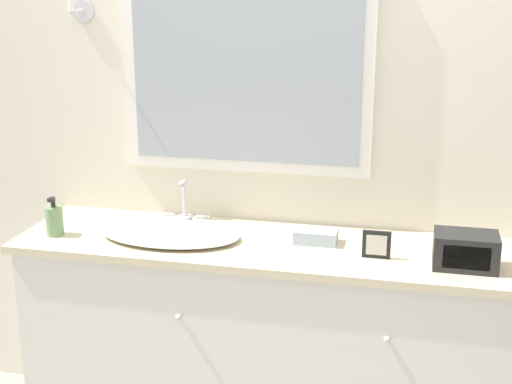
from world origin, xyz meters
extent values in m
cube|color=silver|center=(0.00, 0.59, 1.27)|extent=(8.00, 0.06, 2.55)
cube|color=white|center=(-0.24, 0.54, 1.55)|extent=(1.01, 0.04, 0.89)
cube|color=#9EA8B2|center=(-0.24, 0.52, 1.55)|extent=(0.92, 0.01, 0.80)
cylinder|color=silver|center=(-0.92, 0.55, 1.74)|extent=(0.09, 0.01, 0.09)
cylinder|color=silver|center=(-0.92, 0.50, 1.74)|extent=(0.02, 0.10, 0.02)
cube|color=silver|center=(0.00, 0.29, 0.43)|extent=(2.08, 0.49, 0.86)
cube|color=beige|center=(0.00, 0.29, 0.88)|extent=(2.15, 0.52, 0.03)
sphere|color=silver|center=(-0.38, 0.04, 0.67)|extent=(0.02, 0.02, 0.02)
sphere|color=silver|center=(0.38, 0.04, 0.67)|extent=(0.02, 0.02, 0.02)
ellipsoid|color=silver|center=(-0.48, 0.27, 0.91)|extent=(0.55, 0.33, 0.03)
cylinder|color=silver|center=(-0.48, 0.45, 0.91)|extent=(0.06, 0.06, 0.03)
cylinder|color=silver|center=(-0.48, 0.45, 0.99)|extent=(0.02, 0.02, 0.15)
cylinder|color=silver|center=(-0.48, 0.42, 1.07)|extent=(0.02, 0.07, 0.02)
cylinder|color=white|center=(-0.56, 0.45, 0.92)|extent=(0.05, 0.02, 0.02)
cylinder|color=white|center=(-0.41, 0.45, 0.92)|extent=(0.06, 0.02, 0.02)
cylinder|color=#709966|center=(-0.93, 0.20, 0.95)|extent=(0.07, 0.07, 0.12)
cylinder|color=black|center=(-0.93, 0.20, 1.02)|extent=(0.02, 0.02, 0.04)
cube|color=black|center=(-0.93, 0.18, 1.04)|extent=(0.02, 0.03, 0.01)
cube|color=black|center=(0.62, 0.21, 0.95)|extent=(0.22, 0.15, 0.12)
cube|color=black|center=(0.62, 0.14, 0.95)|extent=(0.16, 0.01, 0.08)
cube|color=black|center=(0.32, 0.23, 0.94)|extent=(0.10, 0.01, 0.10)
cube|color=beige|center=(0.32, 0.22, 0.94)|extent=(0.07, 0.00, 0.07)
cube|color=#A8B7C6|center=(0.08, 0.34, 0.92)|extent=(0.16, 0.10, 0.05)
camera|label=1|loc=(0.43, -2.21, 1.85)|focal=50.00mm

